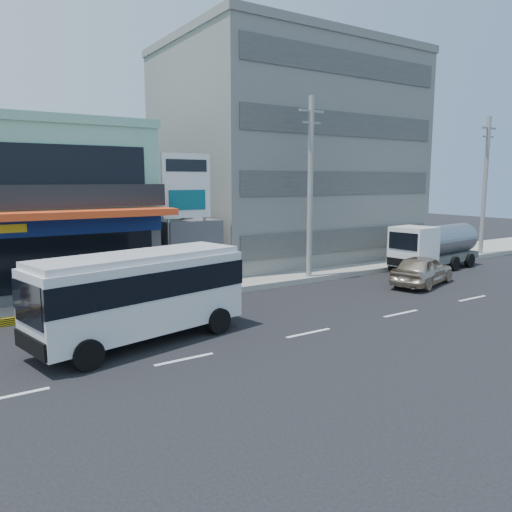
% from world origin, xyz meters
% --- Properties ---
extents(ground, '(120.00, 120.00, 0.00)m').
position_xyz_m(ground, '(0.00, 0.00, 0.00)').
color(ground, black).
rests_on(ground, ground).
extents(sidewalk, '(70.00, 5.00, 0.30)m').
position_xyz_m(sidewalk, '(5.00, 9.50, 0.15)').
color(sidewalk, gray).
rests_on(sidewalk, ground).
extents(shop_building, '(12.40, 11.70, 8.00)m').
position_xyz_m(shop_building, '(-8.00, 13.95, 4.00)').
color(shop_building, '#414246').
rests_on(shop_building, ground).
extents(concrete_building, '(16.00, 12.00, 14.00)m').
position_xyz_m(concrete_building, '(10.00, 15.00, 7.00)').
color(concrete_building, slate).
rests_on(concrete_building, ground).
extents(gap_structure, '(3.00, 6.00, 3.50)m').
position_xyz_m(gap_structure, '(0.00, 12.00, 1.75)').
color(gap_structure, '#414246').
rests_on(gap_structure, ground).
extents(satellite_dish, '(1.50, 1.50, 0.15)m').
position_xyz_m(satellite_dish, '(0.00, 11.00, 3.58)').
color(satellite_dish, slate).
rests_on(satellite_dish, gap_structure).
extents(billboard, '(2.60, 0.18, 6.90)m').
position_xyz_m(billboard, '(-0.50, 9.20, 4.93)').
color(billboard, gray).
rests_on(billboard, ground).
extents(utility_pole_near, '(1.60, 0.30, 10.00)m').
position_xyz_m(utility_pole_near, '(6.00, 7.40, 5.15)').
color(utility_pole_near, '#999993').
rests_on(utility_pole_near, ground).
extents(utility_pole_far, '(1.60, 0.30, 10.00)m').
position_xyz_m(utility_pole_far, '(22.00, 7.40, 5.15)').
color(utility_pole_far, '#999993').
rests_on(utility_pole_far, ground).
extents(minibus, '(7.80, 3.90, 3.13)m').
position_xyz_m(minibus, '(-5.53, 2.39, 1.87)').
color(minibus, silver).
rests_on(minibus, ground).
extents(sedan, '(5.19, 3.28, 1.65)m').
position_xyz_m(sedan, '(10.50, 3.36, 0.82)').
color(sedan, beige).
rests_on(sedan, ground).
extents(tanker_truck, '(7.43, 3.07, 2.85)m').
position_xyz_m(tanker_truck, '(14.80, 6.00, 1.53)').
color(tanker_truck, white).
rests_on(tanker_truck, ground).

